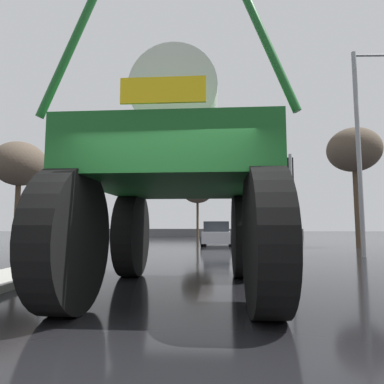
{
  "coord_description": "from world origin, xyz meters",
  "views": [
    {
      "loc": [
        0.49,
        -3.0,
        1.22
      ],
      "look_at": [
        0.31,
        6.3,
        2.19
      ],
      "focal_mm": 30.81,
      "sensor_mm": 36.0,
      "label": 1
    }
  ],
  "objects": [
    {
      "name": "traffic_signal_far_left",
      "position": [
        -5.19,
        28.2,
        2.89
      ],
      "size": [
        0.24,
        0.55,
        3.96
      ],
      "color": "gray",
      "rests_on": "ground"
    },
    {
      "name": "ground_plane",
      "position": [
        0.0,
        18.0,
        0.0
      ],
      "size": [
        120.0,
        120.0,
        0.0
      ],
      "primitive_type": "plane",
      "color": "black"
    },
    {
      "name": "streetlight_near_right",
      "position": [
        7.26,
        10.38,
        4.78
      ],
      "size": [
        2.33,
        0.24,
        8.56
      ],
      "color": "gray",
      "rests_on": "ground"
    },
    {
      "name": "bare_tree_right",
      "position": [
        9.95,
        16.81,
        5.79
      ],
      "size": [
        3.14,
        3.14,
        7.18
      ],
      "color": "#473828",
      "rests_on": "ground"
    },
    {
      "name": "oversize_sprayer",
      "position": [
        0.12,
        3.35,
        2.11
      ],
      "size": [
        3.78,
        5.76,
        4.67
      ],
      "rotation": [
        0.0,
        0.0,
        1.52
      ],
      "color": "black",
      "rests_on": "ground"
    },
    {
      "name": "bare_tree_left",
      "position": [
        -10.54,
        16.76,
        5.01
      ],
      "size": [
        3.19,
        3.19,
        6.41
      ],
      "color": "#473828",
      "rests_on": "ground"
    },
    {
      "name": "traffic_signal_near_right",
      "position": [
        3.6,
        8.19,
        2.66
      ],
      "size": [
        0.24,
        0.54,
        3.65
      ],
      "color": "gray",
      "rests_on": "ground"
    },
    {
      "name": "bare_tree_far_center",
      "position": [
        0.39,
        32.94,
        5.22
      ],
      "size": [
        3.54,
        3.54,
        6.74
      ],
      "color": "#473828",
      "rests_on": "ground"
    },
    {
      "name": "sedan_ahead",
      "position": [
        1.67,
        18.44,
        0.71
      ],
      "size": [
        2.14,
        4.23,
        1.52
      ],
      "rotation": [
        0.0,
        0.0,
        1.49
      ],
      "color": "#B7B7BF",
      "rests_on": "ground"
    },
    {
      "name": "streetlight_far_left",
      "position": [
        -7.25,
        19.27,
        4.11
      ],
      "size": [
        2.05,
        0.24,
        7.3
      ],
      "color": "gray",
      "rests_on": "ground"
    },
    {
      "name": "traffic_signal_near_left",
      "position": [
        -4.72,
        8.19,
        2.7
      ],
      "size": [
        0.24,
        0.54,
        3.7
      ],
      "color": "gray",
      "rests_on": "ground"
    },
    {
      "name": "roadside_barrier",
      "position": [
        0.0,
        37.31,
        0.45
      ],
      "size": [
        26.29,
        0.24,
        0.9
      ],
      "primitive_type": "cube",
      "color": "#59595B",
      "rests_on": "ground"
    }
  ]
}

